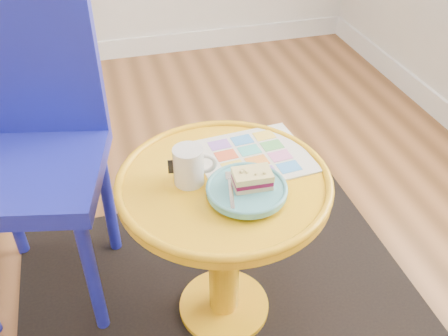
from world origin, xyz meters
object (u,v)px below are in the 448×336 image
object	(u,v)px
chair	(29,140)
plate	(247,190)
newspaper	(253,156)
mug	(189,165)
side_table	(224,222)

from	to	relation	value
chair	plate	world-z (taller)	chair
chair	newspaper	world-z (taller)	chair
newspaper	plate	size ratio (longest dim) A/B	1.48
plate	chair	bearing A→B (deg)	143.69
newspaper	plate	xyz separation A→B (m)	(-0.07, -0.15, 0.02)
mug	chair	bearing A→B (deg)	155.26
side_table	plate	distance (m)	0.19
side_table	chair	distance (m)	0.61
side_table	plate	size ratio (longest dim) A/B	2.80
newspaper	plate	world-z (taller)	plate
side_table	plate	world-z (taller)	plate
chair	mug	xyz separation A→B (m)	(0.41, -0.30, 0.05)
side_table	newspaper	xyz separation A→B (m)	(0.11, 0.08, 0.15)
side_table	mug	bearing A→B (deg)	168.64
side_table	newspaper	distance (m)	0.20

